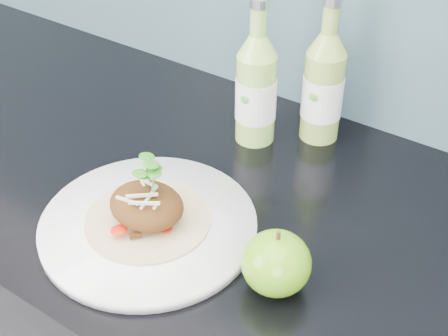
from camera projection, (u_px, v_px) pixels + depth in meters
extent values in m
cylinder|color=white|center=(149.00, 225.00, 0.82)|extent=(0.35, 0.35, 0.02)
cylinder|color=tan|center=(148.00, 220.00, 0.82)|extent=(0.17, 0.17, 0.00)
ellipsoid|color=#593110|center=(147.00, 205.00, 0.80)|extent=(0.10, 0.09, 0.05)
ellipsoid|color=#599610|center=(276.00, 263.00, 0.73)|extent=(0.11, 0.11, 0.08)
cylinder|color=#472D14|center=(278.00, 237.00, 0.70)|extent=(0.00, 0.00, 0.01)
cylinder|color=#98C954|center=(256.00, 99.00, 0.96)|extent=(0.08, 0.08, 0.15)
cone|color=#98C954|center=(258.00, 46.00, 0.91)|extent=(0.06, 0.06, 0.03)
cylinder|color=#98C954|center=(259.00, 21.00, 0.88)|extent=(0.02, 0.02, 0.04)
cylinder|color=silver|center=(259.00, 3.00, 0.87)|extent=(0.03, 0.03, 0.01)
cylinder|color=white|center=(256.00, 98.00, 0.96)|extent=(0.08, 0.08, 0.07)
ellipsoid|color=#59A533|center=(245.00, 99.00, 0.93)|extent=(0.01, 0.00, 0.01)
cylinder|color=#8DAF49|center=(322.00, 96.00, 0.97)|extent=(0.06, 0.06, 0.15)
cone|color=#8DAF49|center=(328.00, 43.00, 0.91)|extent=(0.06, 0.06, 0.03)
cylinder|color=#8DAF49|center=(331.00, 19.00, 0.89)|extent=(0.02, 0.02, 0.04)
cylinder|color=silver|center=(333.00, 1.00, 0.87)|extent=(0.03, 0.03, 0.01)
cylinder|color=white|center=(322.00, 96.00, 0.97)|extent=(0.07, 0.07, 0.07)
ellipsoid|color=#59A533|center=(313.00, 97.00, 0.94)|extent=(0.01, 0.00, 0.01)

